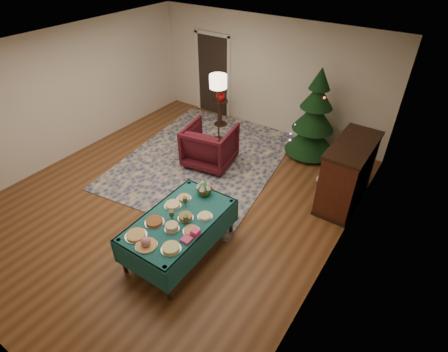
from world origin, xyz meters
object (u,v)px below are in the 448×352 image
Objects in this scene: buffet_table at (179,226)px; floor_lamp at (218,86)px; side_table at (221,113)px; piano at (347,174)px; gift_box at (195,232)px; potted_plant at (220,96)px; christmas_tree at (314,118)px; armchair at (210,144)px.

floor_lamp is at bearing 115.41° from buffet_table.
piano is at bearing -18.75° from side_table.
gift_box is 0.26× the size of potted_plant.
piano is (1.70, 2.70, 0.06)m from buffet_table.
gift_box is 0.05× the size of christmas_tree.
buffet_table is 4.41m from side_table.
side_table is 3.87m from piano.
gift_box is at bearing -59.66° from potted_plant.
armchair is 2.32m from christmas_tree.
floor_lamp is at bearing -163.21° from christmas_tree.
armchair reaches higher than potted_plant.
side_table is at bearing -72.27° from armchair.
gift_box is at bearing -15.53° from buffet_table.
gift_box is at bearing -59.66° from side_table.
side_table is at bearing 180.00° from potted_plant.
floor_lamp reaches higher than gift_box.
buffet_table is 3.96m from christmas_tree.
armchair is at bearing 122.10° from gift_box.
buffet_table is 1.10× the size of floor_lamp.
side_table is (-1.96, 3.94, -0.22)m from buffet_table.
armchair is (-1.53, 2.43, -0.24)m from gift_box.
christmas_tree is at bearing 16.79° from floor_lamp.
christmas_tree is 1.71m from piano.
side_table is 0.34× the size of christmas_tree.
armchair is at bearing -65.10° from floor_lamp.
floor_lamp is (-0.45, 0.96, 0.88)m from armchair.
buffet_table is 1.78× the size of armchair.
christmas_tree is at bearing 134.17° from piano.
floor_lamp is at bearing -74.94° from armchair.
gift_box is 0.07× the size of floor_lamp.
piano reaches higher than gift_box.
piano reaches higher than buffet_table.
floor_lamp is 3.40m from piano.
piano is at bearing 57.85° from buffet_table.
piano reaches higher than side_table.
potted_plant is at bearing 0.00° from side_table.
side_table is (-0.85, 1.62, -0.17)m from armchair.
gift_box is 0.16× the size of side_table.
piano is (1.28, 2.82, -0.12)m from gift_box.
gift_box is at bearing -114.49° from piano.
buffet_table is 0.89× the size of christmas_tree.
armchair is at bearing 115.62° from buffet_table.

